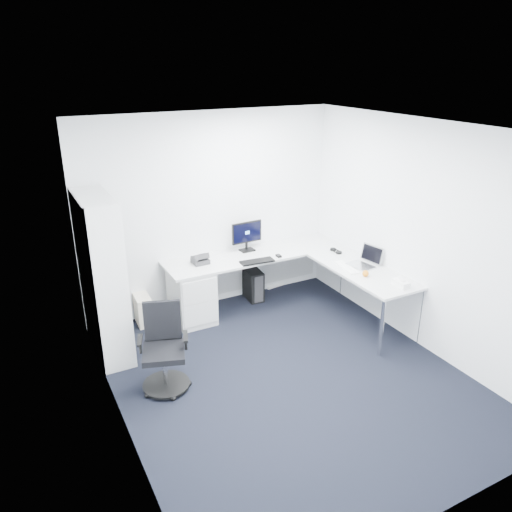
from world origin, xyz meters
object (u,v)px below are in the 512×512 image
task_chair (164,350)px  monitor (247,236)px  laptop (361,258)px  l_desk (270,288)px  bookshelf (103,278)px

task_chair → monitor: bearing=59.3°
laptop → l_desk: bearing=133.8°
monitor → laptop: (1.05, -1.20, -0.09)m
l_desk → task_chair: bearing=-151.9°
bookshelf → laptop: bookshelf is taller
bookshelf → monitor: size_ratio=4.26×
bookshelf → task_chair: bearing=-70.5°
bookshelf → task_chair: size_ratio=2.07×
task_chair → monitor: size_ratio=2.06×
l_desk → monitor: bearing=100.5°
l_desk → task_chair: (-1.81, -0.97, 0.08)m
task_chair → l_desk: bearing=46.9°
l_desk → bookshelf: bookshelf is taller
bookshelf → monitor: (2.08, 0.45, 0.02)m
task_chair → laptop: 2.82m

